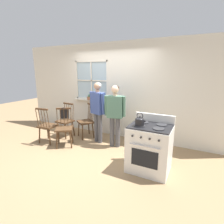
% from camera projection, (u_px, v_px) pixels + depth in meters
% --- Properties ---
extents(ground_plane, '(16.00, 16.00, 0.00)m').
position_uv_depth(ground_plane, '(87.00, 153.00, 4.20)').
color(ground_plane, '#937551').
extents(wall_back, '(6.40, 0.16, 2.70)m').
position_uv_depth(wall_back, '(114.00, 91.00, 5.07)').
color(wall_back, silver).
rests_on(wall_back, ground_plane).
extents(chair_by_window, '(0.57, 0.57, 0.99)m').
position_uv_depth(chair_by_window, '(64.00, 129.00, 4.51)').
color(chair_by_window, '#4C331E').
rests_on(chair_by_window, ground_plane).
extents(chair_near_wall, '(0.46, 0.44, 0.99)m').
position_uv_depth(chair_near_wall, '(47.00, 126.00, 4.71)').
color(chair_near_wall, '#4C331E').
rests_on(chair_near_wall, ground_plane).
extents(chair_center_cluster, '(0.57, 0.57, 0.99)m').
position_uv_depth(chair_center_cluster, '(86.00, 122.00, 5.09)').
color(chair_center_cluster, '#4C331E').
rests_on(chair_center_cluster, ground_plane).
extents(chair_near_stove, '(0.46, 0.44, 0.99)m').
position_uv_depth(chair_near_stove, '(66.00, 121.00, 5.16)').
color(chair_near_stove, '#4C331E').
rests_on(chair_near_stove, ground_plane).
extents(person_elderly_left, '(0.54, 0.31, 1.63)m').
position_uv_depth(person_elderly_left, '(98.00, 108.00, 4.61)').
color(person_elderly_left, '#4C4C51').
rests_on(person_elderly_left, ground_plane).
extents(person_teen_center, '(0.55, 0.28, 1.58)m').
position_uv_depth(person_teen_center, '(115.00, 111.00, 4.34)').
color(person_teen_center, '#4C4C51').
rests_on(person_teen_center, ground_plane).
extents(stove, '(0.79, 0.68, 1.08)m').
position_uv_depth(stove, '(150.00, 148.00, 3.39)').
color(stove, white).
rests_on(stove, ground_plane).
extents(kettle, '(0.21, 0.17, 0.25)m').
position_uv_depth(kettle, '(140.00, 121.00, 3.22)').
color(kettle, black).
rests_on(kettle, stove).
extents(potted_plant, '(0.16, 0.16, 0.26)m').
position_uv_depth(potted_plant, '(89.00, 98.00, 5.42)').
color(potted_plant, '#935B3D').
rests_on(potted_plant, wall_back).
extents(handbag, '(0.25, 0.25, 0.31)m').
position_uv_depth(handbag, '(64.00, 113.00, 4.65)').
color(handbag, black).
rests_on(handbag, chair_by_window).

